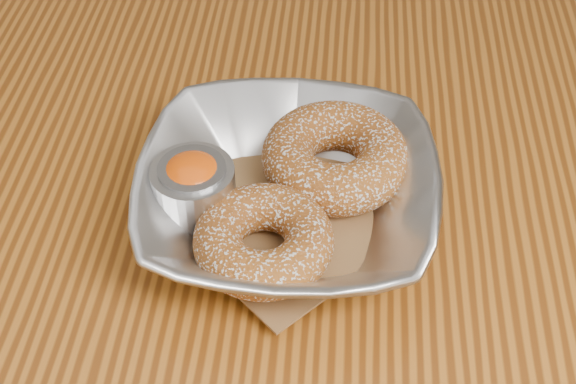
# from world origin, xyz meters

# --- Properties ---
(table) EXTENTS (1.20, 0.80, 0.75)m
(table) POSITION_xyz_m (0.00, 0.00, 0.65)
(table) COLOR #8D4B15
(table) RESTS_ON ground_plane
(serving_bowl) EXTENTS (0.21, 0.21, 0.05)m
(serving_bowl) POSITION_xyz_m (0.10, 0.07, 0.78)
(serving_bowl) COLOR #BABCC1
(serving_bowl) RESTS_ON table
(parchment) EXTENTS (0.21, 0.21, 0.00)m
(parchment) POSITION_xyz_m (0.10, 0.07, 0.76)
(parchment) COLOR brown
(parchment) RESTS_ON table
(donut_back) EXTENTS (0.11, 0.11, 0.04)m
(donut_back) POSITION_xyz_m (0.13, 0.11, 0.78)
(donut_back) COLOR #904B18
(donut_back) RESTS_ON parchment
(donut_front) EXTENTS (0.11, 0.11, 0.03)m
(donut_front) POSITION_xyz_m (0.09, 0.03, 0.78)
(donut_front) COLOR #904B18
(donut_front) RESTS_ON parchment
(ramekin) EXTENTS (0.06, 0.06, 0.05)m
(ramekin) POSITION_xyz_m (0.03, 0.07, 0.78)
(ramekin) COLOR #BABCC1
(ramekin) RESTS_ON table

